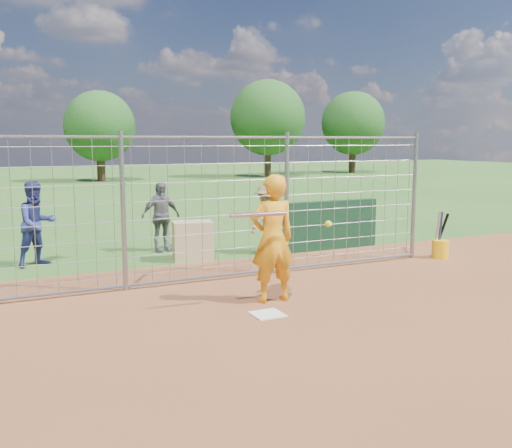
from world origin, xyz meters
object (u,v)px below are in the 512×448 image
batter (273,239)px  bystander_a (37,224)px  bucket_with_bats (440,247)px  bystander_b (161,216)px  bystander_c (267,218)px  equipment_bin (193,241)px

batter → bystander_a: 5.21m
bucket_with_bats → batter: bearing=-163.6°
bystander_b → bucket_with_bats: 6.04m
bystander_c → equipment_bin: size_ratio=1.88×
bystander_a → bystander_c: size_ratio=1.10×
bystander_a → bystander_b: bearing=-17.4°
batter → bystander_c: (1.67, 3.51, -0.22)m
equipment_bin → bucket_with_bats: 5.16m
bystander_b → bystander_c: bystander_b is taller
bystander_a → batter: bearing=-80.7°
batter → bucket_with_bats: 4.92m
bystander_b → bucket_with_bats: bystander_b is taller
equipment_bin → bucket_with_bats: size_ratio=0.82×
bystander_b → bucket_with_bats: bearing=-43.7°
bystander_b → equipment_bin: bearing=-85.2°
batter → bucket_with_bats: size_ratio=2.00×
batter → bucket_with_bats: batter is taller
bystander_a → equipment_bin: 3.07m
bystander_a → equipment_bin: (2.93, -0.81, -0.43)m
equipment_bin → bucket_with_bats: (4.72, -2.09, -0.15)m
batter → bystander_b: (-0.39, 4.64, -0.19)m
bystander_b → bystander_c: (2.06, -1.13, -0.03)m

